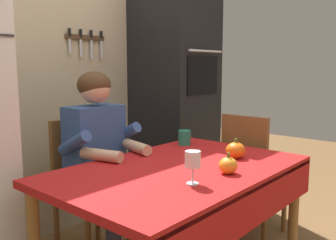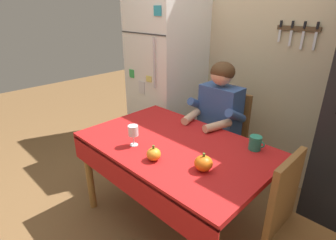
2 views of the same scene
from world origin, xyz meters
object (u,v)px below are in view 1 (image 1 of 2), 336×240
object	(u,v)px
coffee_mug	(185,137)
pumpkin_medium	(228,165)
dining_table	(182,183)
chair_right_side	(250,171)
pumpkin_large	(235,150)
wall_oven	(175,92)
chair_behind_person	(85,181)
wine_glass	(193,161)
seated_person	(102,153)

from	to	relation	value
coffee_mug	pumpkin_medium	world-z (taller)	pumpkin_medium
dining_table	coffee_mug	size ratio (longest dim) A/B	12.40
chair_right_side	pumpkin_large	distance (m)	0.63
dining_table	pumpkin_medium	distance (m)	0.28
wall_oven	coffee_mug	size ratio (longest dim) A/B	18.60
wall_oven	dining_table	size ratio (longest dim) A/B	1.50
chair_behind_person	wine_glass	xyz separation A→B (m)	(-0.14, -1.01, 0.34)
chair_behind_person	coffee_mug	bearing A→B (deg)	-40.58
pumpkin_medium	wall_oven	bearing A→B (deg)	49.75
wine_glass	pumpkin_medium	bearing A→B (deg)	-7.75
chair_behind_person	pumpkin_medium	world-z (taller)	chair_behind_person
coffee_mug	chair_behind_person	bearing A→B (deg)	139.42
chair_behind_person	chair_right_side	distance (m)	1.19
wine_glass	pumpkin_medium	xyz separation A→B (m)	(0.25, -0.03, -0.07)
dining_table	pumpkin_large	world-z (taller)	pumpkin_large
coffee_mug	wine_glass	distance (m)	0.86
pumpkin_medium	chair_behind_person	bearing A→B (deg)	96.29
chair_right_side	coffee_mug	xyz separation A→B (m)	(-0.44, 0.27, 0.28)
chair_right_side	coffee_mug	size ratio (longest dim) A/B	8.24
pumpkin_large	pumpkin_medium	bearing A→B (deg)	-155.73
seated_person	wine_glass	bearing A→B (deg)	-99.48
pumpkin_large	wall_oven	bearing A→B (deg)	56.36
chair_right_side	wine_glass	size ratio (longest dim) A/B	5.97
coffee_mug	pumpkin_large	bearing A→B (deg)	-102.36
chair_right_side	wall_oven	bearing A→B (deg)	80.01
coffee_mug	pumpkin_large	world-z (taller)	pumpkin_large
wall_oven	pumpkin_large	size ratio (longest dim) A/B	17.92
seated_person	coffee_mug	size ratio (longest dim) A/B	11.03
chair_behind_person	wine_glass	distance (m)	1.07
wall_oven	chair_behind_person	bearing A→B (deg)	-173.28
wall_oven	seated_person	distance (m)	1.19
wine_glass	seated_person	bearing A→B (deg)	80.52
dining_table	pumpkin_large	xyz separation A→B (m)	(0.36, -0.11, 0.13)
coffee_mug	wall_oven	bearing A→B (deg)	44.34
chair_behind_person	pumpkin_large	distance (m)	1.03
chair_right_side	coffee_mug	distance (m)	0.59
seated_person	wall_oven	bearing A→B (deg)	16.11
seated_person	chair_behind_person	bearing A→B (deg)	90.00
pumpkin_large	pumpkin_medium	world-z (taller)	pumpkin_large
seated_person	wine_glass	xyz separation A→B (m)	(-0.14, -0.82, 0.11)
seated_person	wine_glass	distance (m)	0.84
coffee_mug	pumpkin_large	xyz separation A→B (m)	(-0.10, -0.46, -0.00)
chair_right_side	dining_table	bearing A→B (deg)	-175.23
chair_behind_person	dining_table	bearing A→B (deg)	-86.07
seated_person	chair_right_side	world-z (taller)	seated_person
seated_person	pumpkin_large	distance (m)	0.83
chair_behind_person	chair_right_side	size ratio (longest dim) A/B	1.00
chair_behind_person	seated_person	distance (m)	0.29
dining_table	pumpkin_medium	bearing A→B (deg)	-76.31
wall_oven	chair_behind_person	world-z (taller)	wall_oven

